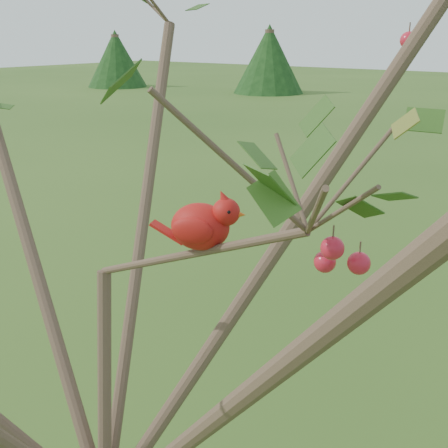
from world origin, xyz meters
name	(u,v)px	position (x,y,z in m)	size (l,w,h in m)	color
crabapple_tree	(78,226)	(0.03, -0.02, 2.12)	(2.35, 2.05, 2.95)	#432F24
cardinal	(203,224)	(0.30, 0.07, 2.15)	(0.20, 0.13, 0.14)	#B01C0F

